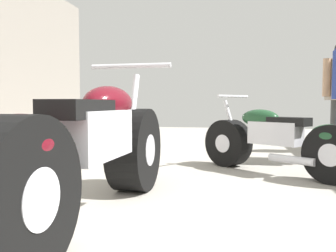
% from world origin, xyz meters
% --- Properties ---
extents(ground_plane, '(15.38, 15.38, 0.00)m').
position_xyz_m(ground_plane, '(0.00, 3.17, 0.00)').
color(ground_plane, '#A8A399').
extents(motorcycle_maroon_cruiser, '(0.68, 2.30, 1.07)m').
position_xyz_m(motorcycle_maroon_cruiser, '(-0.92, 1.98, 0.44)').
color(motorcycle_maroon_cruiser, black).
rests_on(motorcycle_maroon_cruiser, ground_plane).
extents(motorcycle_black_naked, '(1.56, 1.27, 0.84)m').
position_xyz_m(motorcycle_black_naked, '(0.40, 3.76, 0.34)').
color(motorcycle_black_naked, black).
rests_on(motorcycle_black_naked, ground_plane).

